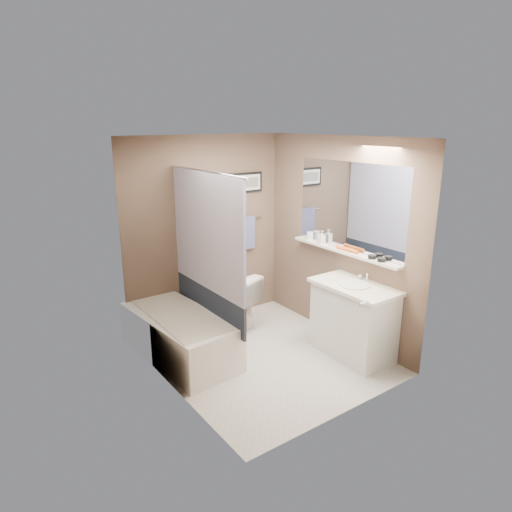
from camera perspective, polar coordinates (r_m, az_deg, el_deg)
ground at (r=5.26m, az=0.97°, el=-12.48°), size 2.50×2.50×0.00m
ceiling at (r=4.60m, az=1.12°, el=14.39°), size 2.20×2.50×0.04m
wall_back at (r=5.80m, az=-6.24°, el=2.95°), size 2.20×0.04×2.40m
wall_front at (r=3.93m, az=11.83°, el=-3.96°), size 2.20×0.04×2.40m
wall_left at (r=4.27m, az=-10.68°, el=-2.23°), size 0.04×2.50×2.40m
wall_right at (r=5.49m, az=10.14°, el=2.01°), size 0.04×2.50×2.40m
tile_surround at (r=4.77m, az=-13.26°, el=-2.93°), size 0.02×1.55×2.00m
curtain_rod at (r=4.83m, az=-6.40°, el=10.47°), size 0.02×1.55×0.02m
curtain_upper at (r=4.94m, az=-6.16°, el=2.95°), size 0.03×1.45×1.28m
curtain_lower at (r=5.19m, az=-5.88°, el=-5.88°), size 0.03×1.45×0.36m
mirror at (r=5.31m, az=11.60°, el=6.08°), size 0.02×1.60×1.00m
shelf at (r=5.38m, az=10.88°, el=0.58°), size 0.12×1.60×0.03m
towel_bar at (r=6.04m, az=-1.65°, el=4.57°), size 0.60×0.02×0.02m
towel at (r=6.07m, az=-1.53°, el=2.88°), size 0.34×0.05×0.44m
art_frame at (r=5.98m, az=-1.78°, el=9.11°), size 0.62×0.02×0.26m
art_mat at (r=5.96m, az=-1.70°, el=9.09°), size 0.56×0.00×0.20m
art_image at (r=5.96m, az=-1.69°, el=9.09°), size 0.50×0.00×0.13m
door at (r=4.39m, az=16.70°, el=-4.89°), size 0.80×0.02×2.00m
door_handle at (r=4.18m, az=13.33°, el=-5.73°), size 0.10×0.02×0.02m
bathtub at (r=5.23m, az=-9.49°, el=-9.81°), size 0.83×1.55×0.50m
tub_rim at (r=5.13m, az=-9.63°, el=-7.30°), size 0.56×1.36×0.02m
toilet at (r=5.82m, az=-2.98°, el=-5.61°), size 0.61×0.80×0.72m
vanity at (r=5.25m, az=12.05°, el=-8.04°), size 0.53×0.92×0.80m
countertop at (r=5.09m, az=12.26°, el=-3.76°), size 0.54×0.96×0.04m
sink_basin at (r=5.07m, az=12.20°, el=-3.49°), size 0.34×0.34×0.01m
faucet_spout at (r=5.20m, az=13.72°, el=-2.59°), size 0.02×0.02×0.10m
faucet_knob at (r=5.27m, az=12.89°, el=-2.52°), size 0.05×0.05×0.05m
candle_bowl_near at (r=5.03m, az=15.41°, el=-0.45°), size 0.09×0.09×0.04m
candle_bowl_far at (r=5.11m, az=14.30°, el=-0.11°), size 0.09×0.09×0.04m
hair_brush_front at (r=5.31m, az=11.70°, el=0.71°), size 0.05×0.22×0.04m
hair_brush_back at (r=5.37m, az=10.98°, el=0.93°), size 0.06×0.22×0.04m
pink_comb at (r=5.48m, az=9.74°, el=1.13°), size 0.05×0.16×0.01m
glass_jar at (r=5.76m, az=6.78°, el=2.49°), size 0.08×0.08×0.10m
soap_bottle at (r=5.61m, az=8.21°, el=2.37°), size 0.08×0.08×0.16m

